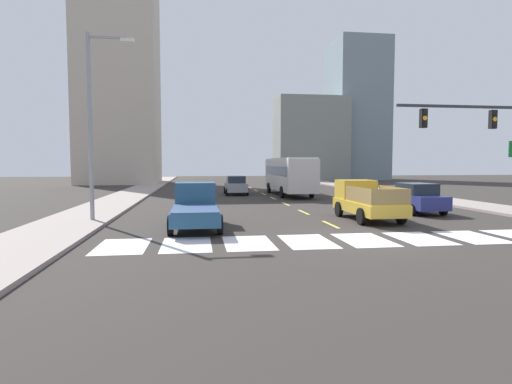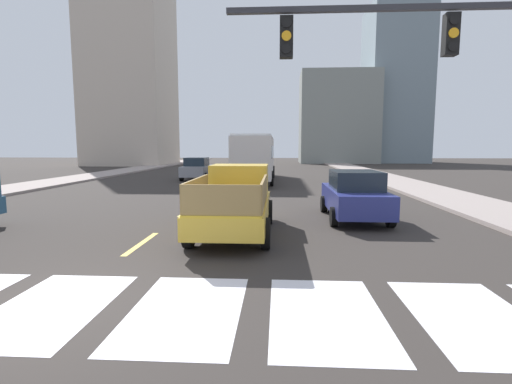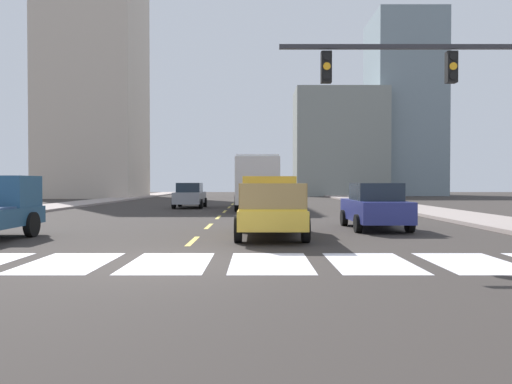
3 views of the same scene
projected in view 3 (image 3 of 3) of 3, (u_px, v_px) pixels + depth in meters
ground_plane at (169, 263)px, 10.71m from camera, size 160.00×160.00×0.00m
sidewalk_right at (431, 211)px, 28.70m from camera, size 3.41×110.00×0.15m
sidewalk_left at (17, 211)px, 28.72m from camera, size 3.41×110.00×0.15m
crosswalk_stripe_3 at (68, 263)px, 10.72m from camera, size 1.73×2.88×0.01m
crosswalk_stripe_4 at (169, 263)px, 10.71m from camera, size 1.73×2.88×0.01m
crosswalk_stripe_5 at (270, 263)px, 10.71m from camera, size 1.73×2.88×0.01m
crosswalk_stripe_6 at (371, 263)px, 10.71m from camera, size 1.73×2.88×0.01m
crosswalk_stripe_7 at (472, 263)px, 10.71m from camera, size 1.73×2.88×0.01m
lane_dash_0 at (193, 241)px, 14.71m from camera, size 0.16×2.40×0.01m
lane_dash_1 at (209, 226)px, 19.71m from camera, size 0.16×2.40×0.01m
lane_dash_2 at (219, 217)px, 24.71m from camera, size 0.16×2.40×0.01m
lane_dash_3 at (225, 211)px, 29.71m from camera, size 0.16×2.40×0.01m
lane_dash_4 at (229, 207)px, 34.71m from camera, size 0.16×2.40×0.01m
lane_dash_5 at (233, 204)px, 39.71m from camera, size 0.16×2.40×0.01m
lane_dash_6 at (235, 202)px, 44.71m from camera, size 0.16×2.40×0.01m
lane_dash_7 at (238, 200)px, 49.71m from camera, size 0.16×2.40×0.01m
pickup_stakebed at (270, 207)px, 16.35m from camera, size 2.18×5.20×1.96m
city_bus at (258, 179)px, 32.54m from camera, size 2.72×10.80×3.32m
sedan_near_left at (375, 206)px, 18.48m from camera, size 2.02×4.40×1.72m
sedan_near_right at (190, 195)px, 34.11m from camera, size 2.02×4.40×1.72m
traffic_signal_gantry at (492, 92)px, 13.33m from camera, size 8.53×0.27×6.00m
tower_tall_centre at (404, 107)px, 68.04m from camera, size 8.99×10.16×24.38m
block_mid_left at (95, 75)px, 57.58m from camera, size 10.60×10.74×28.62m
block_mid_right at (340, 143)px, 64.83m from camera, size 11.69×7.15×13.82m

